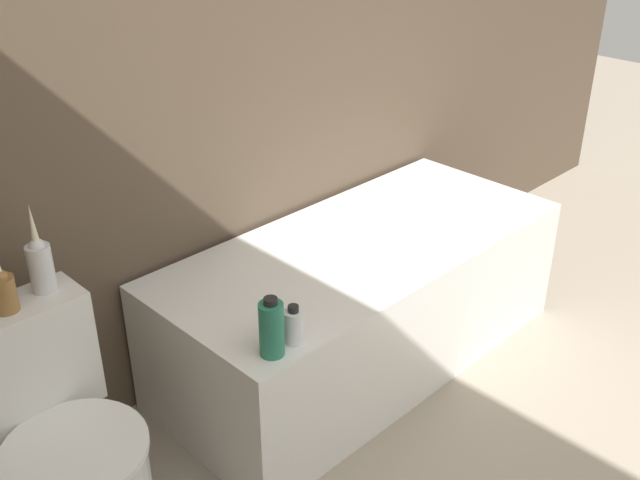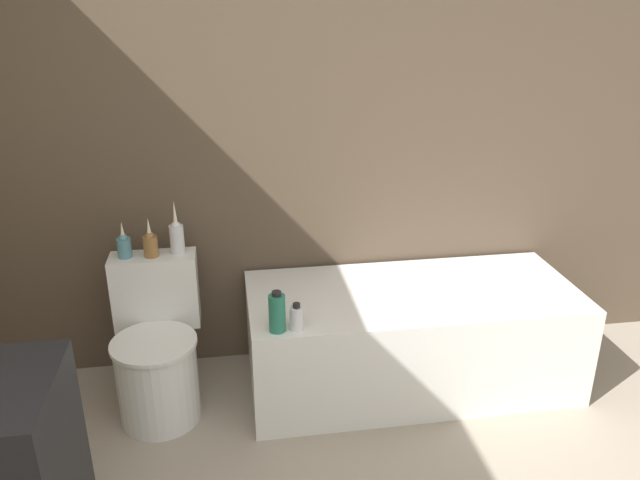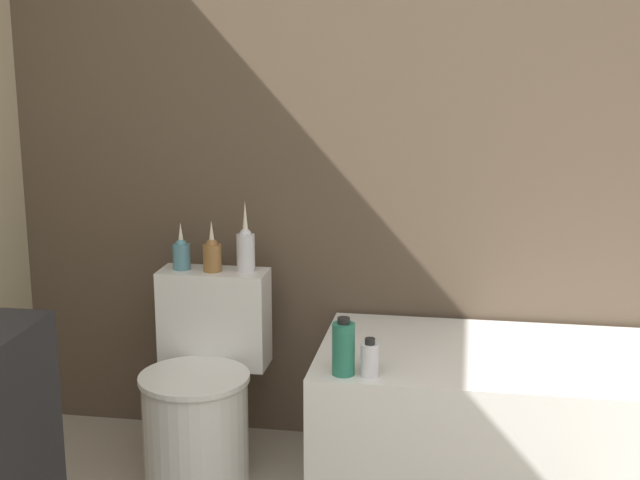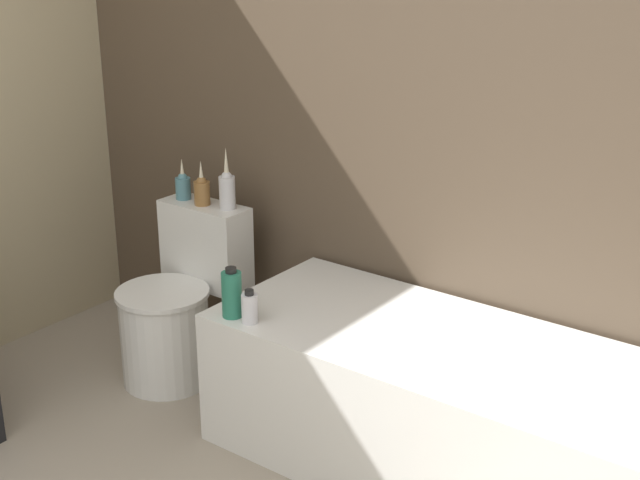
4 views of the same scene
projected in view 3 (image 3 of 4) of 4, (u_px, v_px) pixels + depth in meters
The scene contains 8 objects.
wall_back_tiled at pixel (388, 122), 3.43m from camera, with size 6.40×0.06×2.60m.
bathtub at pixel (555, 427), 3.15m from camera, with size 1.67×0.73×0.54m.
toilet at pixel (202, 395), 3.32m from camera, with size 0.42×0.57×0.75m.
vase_gold at pixel (181, 253), 3.42m from camera, with size 0.07×0.07×0.18m.
vase_silver at pixel (212, 254), 3.39m from camera, with size 0.07×0.07×0.20m.
vase_bronze at pixel (246, 248), 3.39m from camera, with size 0.07×0.07×0.27m.
shampoo_bottle_tall at pixel (344, 348), 2.91m from camera, with size 0.08×0.08×0.19m.
shampoo_bottle_short at pixel (370, 359), 2.90m from camera, with size 0.06×0.06×0.13m.
Camera 3 is at (0.31, -1.01, 1.63)m, focal length 50.00 mm.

